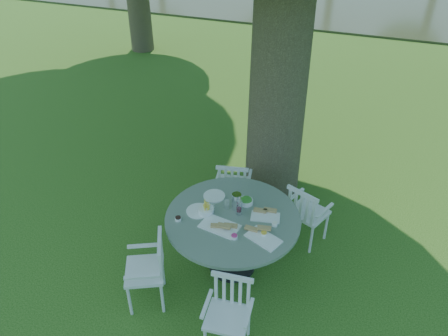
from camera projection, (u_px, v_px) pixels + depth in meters
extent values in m
plane|color=#1C410D|center=(219.00, 227.00, 5.91)|extent=(140.00, 140.00, 0.00)
cylinder|color=black|center=(232.00, 264.00, 5.33)|extent=(0.56, 0.56, 0.04)
cylinder|color=black|center=(232.00, 242.00, 5.12)|extent=(0.12, 0.12, 0.70)
cylinder|color=slate|center=(233.00, 218.00, 4.91)|extent=(1.53, 1.53, 0.04)
cylinder|color=silver|center=(326.00, 226.00, 5.61)|extent=(0.03, 0.03, 0.43)
cylinder|color=silver|center=(302.00, 213.00, 5.83)|extent=(0.03, 0.03, 0.43)
cylinder|color=silver|center=(311.00, 240.00, 5.41)|extent=(0.03, 0.03, 0.43)
cylinder|color=silver|center=(286.00, 226.00, 5.62)|extent=(0.03, 0.03, 0.43)
cube|color=silver|center=(308.00, 212.00, 5.48)|extent=(0.56, 0.54, 0.04)
cube|color=silver|center=(301.00, 207.00, 5.26)|extent=(0.42, 0.21, 0.44)
cylinder|color=silver|center=(248.00, 191.00, 6.22)|extent=(0.03, 0.03, 0.42)
cylinder|color=silver|center=(222.00, 189.00, 6.27)|extent=(0.03, 0.03, 0.42)
cylinder|color=silver|center=(245.00, 206.00, 5.95)|extent=(0.03, 0.03, 0.42)
cylinder|color=silver|center=(219.00, 204.00, 6.00)|extent=(0.03, 0.03, 0.42)
cube|color=silver|center=(234.00, 184.00, 5.98)|extent=(0.49, 0.46, 0.04)
cube|color=silver|center=(232.00, 181.00, 5.72)|extent=(0.43, 0.12, 0.43)
cylinder|color=silver|center=(132.00, 273.00, 4.96)|extent=(0.03, 0.03, 0.43)
cylinder|color=silver|center=(130.00, 301.00, 4.64)|extent=(0.03, 0.03, 0.43)
cylinder|color=silver|center=(163.00, 271.00, 4.99)|extent=(0.03, 0.03, 0.43)
cylinder|color=silver|center=(162.00, 298.00, 4.67)|extent=(0.03, 0.03, 0.43)
cube|color=silver|center=(145.00, 271.00, 4.68)|extent=(0.56, 0.58, 0.04)
cube|color=silver|center=(161.00, 256.00, 4.58)|extent=(0.23, 0.42, 0.44)
cylinder|color=silver|center=(214.00, 315.00, 4.52)|extent=(0.03, 0.03, 0.41)
cylinder|color=silver|center=(249.00, 322.00, 4.44)|extent=(0.03, 0.03, 0.41)
cube|color=silver|center=(227.00, 318.00, 4.22)|extent=(0.45, 0.42, 0.04)
cube|color=silver|center=(232.00, 290.00, 4.26)|extent=(0.42, 0.07, 0.42)
cube|color=white|center=(220.00, 226.00, 4.76)|extent=(0.46, 0.32, 0.02)
cube|color=white|center=(263.00, 238.00, 4.61)|extent=(0.42, 0.34, 0.01)
cube|color=white|center=(265.00, 217.00, 4.89)|extent=(0.35, 0.24, 0.01)
cylinder|color=white|center=(198.00, 211.00, 4.98)|extent=(0.28, 0.28, 0.01)
cylinder|color=white|center=(214.00, 196.00, 5.21)|extent=(0.26, 0.26, 0.01)
cylinder|color=white|center=(206.00, 210.00, 4.94)|extent=(0.18, 0.18, 0.07)
cylinder|color=white|center=(246.00, 202.00, 5.08)|extent=(0.16, 0.16, 0.05)
cylinder|color=silver|center=(237.00, 202.00, 4.96)|extent=(0.11, 0.11, 0.21)
cylinder|color=white|center=(239.00, 208.00, 4.89)|extent=(0.07, 0.07, 0.19)
cylinder|color=white|center=(227.00, 204.00, 5.00)|extent=(0.07, 0.07, 0.11)
cylinder|color=white|center=(212.00, 209.00, 4.92)|extent=(0.07, 0.07, 0.12)
cylinder|color=white|center=(234.00, 237.00, 4.62)|extent=(0.07, 0.07, 0.03)
cylinder|color=white|center=(264.00, 234.00, 4.65)|extent=(0.07, 0.07, 0.03)
cylinder|color=white|center=(275.00, 224.00, 4.78)|extent=(0.06, 0.06, 0.03)
cylinder|color=white|center=(178.00, 219.00, 4.85)|extent=(0.07, 0.07, 0.03)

